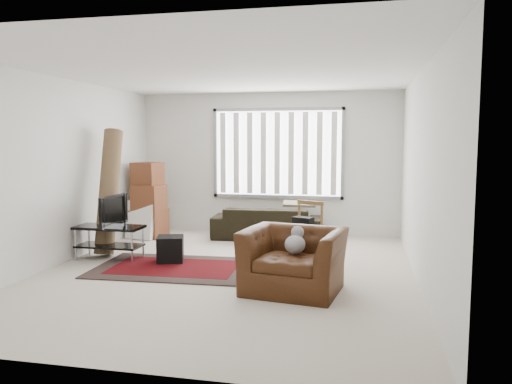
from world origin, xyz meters
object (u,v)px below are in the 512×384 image
at_px(sofa, 267,218).
at_px(side_chair, 304,228).
at_px(tv_stand, 109,235).
at_px(moving_boxes, 149,202).
at_px(armchair, 294,256).

height_order(sofa, side_chair, side_chair).
relative_size(tv_stand, moving_boxes, 0.73).
height_order(sofa, armchair, armchair).
bearing_deg(armchair, moving_boxes, 146.97).
xyz_separation_m(tv_stand, moving_boxes, (-0.13, 1.74, 0.28)).
height_order(moving_boxes, side_chair, moving_boxes).
relative_size(tv_stand, sofa, 0.51).
bearing_deg(tv_stand, armchair, -19.01).
bearing_deg(armchair, tv_stand, 169.75).
relative_size(tv_stand, side_chair, 1.16).
bearing_deg(side_chair, armchair, -63.23).
distance_m(moving_boxes, armchair, 4.14).
bearing_deg(tv_stand, moving_boxes, 94.40).
bearing_deg(moving_boxes, tv_stand, -85.60).
height_order(tv_stand, moving_boxes, moving_boxes).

